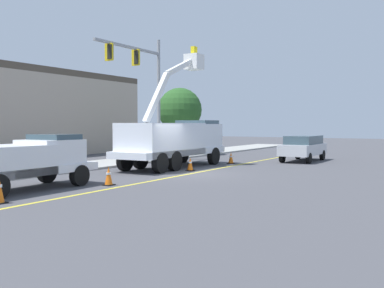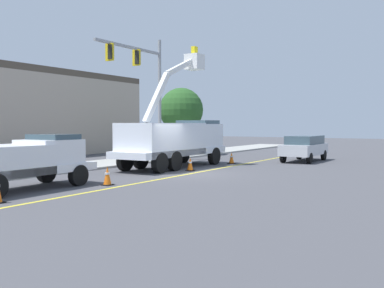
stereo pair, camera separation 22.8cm
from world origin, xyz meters
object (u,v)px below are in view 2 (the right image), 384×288
passing_minivan (304,147)px  traffic_cone_mid_front (107,176)px  service_pickup_truck (23,160)px  traffic_signal_mast (144,77)px  traffic_cone_mid_rear (190,164)px  utility_bucket_truck (175,139)px  traffic_cone_trailing (232,158)px

passing_minivan → traffic_cone_mid_front: size_ratio=6.28×
service_pickup_truck → traffic_signal_mast: 13.20m
traffic_signal_mast → traffic_cone_mid_front: bearing=-149.5°
traffic_cone_mid_front → traffic_cone_mid_rear: bearing=1.4°
utility_bucket_truck → traffic_signal_mast: 5.52m
utility_bucket_truck → traffic_cone_trailing: (3.74, -1.73, -1.25)m
service_pickup_truck → traffic_cone_mid_front: service_pickup_truck is taller
passing_minivan → traffic_cone_mid_rear: bearing=160.6°
service_pickup_truck → traffic_cone_mid_front: bearing=-34.7°
utility_bucket_truck → passing_minivan: utility_bucket_truck is taller
passing_minivan → traffic_signal_mast: 11.48m
service_pickup_truck → traffic_signal_mast: traffic_signal_mast is taller
traffic_cone_mid_front → traffic_cone_trailing: traffic_cone_mid_front is taller
traffic_cone_mid_rear → traffic_cone_trailing: (4.87, 0.04, 0.00)m
traffic_cone_trailing → traffic_signal_mast: size_ratio=0.09×
utility_bucket_truck → service_pickup_truck: bearing=-179.3°
traffic_cone_trailing → traffic_signal_mast: (-2.02, 5.29, 5.11)m
service_pickup_truck → traffic_signal_mast: bearing=17.1°
traffic_cone_mid_rear → utility_bucket_truck: bearing=57.6°
service_pickup_truck → traffic_signal_mast: (11.91, 3.68, 4.34)m
service_pickup_truck → passing_minivan: bearing=-15.0°
service_pickup_truck → passing_minivan: 18.78m
utility_bucket_truck → traffic_cone_mid_front: bearing=-165.7°
service_pickup_truck → traffic_cone_mid_front: size_ratio=7.32×
passing_minivan → traffic_signal_mast: (-6.23, 8.53, 4.49)m
service_pickup_truck → traffic_cone_mid_rear: service_pickup_truck is taller
traffic_cone_mid_front → traffic_cone_mid_rear: 6.46m
utility_bucket_truck → traffic_signal_mast: (1.72, 3.56, 3.85)m
utility_bucket_truck → service_pickup_truck: size_ratio=1.46×
passing_minivan → utility_bucket_truck: bearing=148.0°
service_pickup_truck → traffic_cone_trailing: (13.94, -1.61, -0.76)m
utility_bucket_truck → service_pickup_truck: 10.21m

